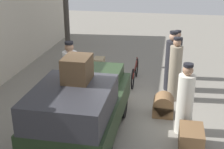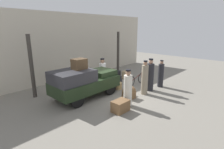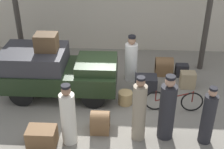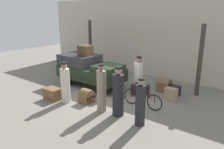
% 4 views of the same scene
% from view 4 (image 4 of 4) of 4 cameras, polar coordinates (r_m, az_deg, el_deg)
% --- Properties ---
extents(ground_plane, '(30.00, 30.00, 0.00)m').
position_cam_4_polar(ground_plane, '(10.23, -1.58, -5.18)').
color(ground_plane, gray).
extents(station_building_facade, '(16.00, 0.15, 4.50)m').
position_cam_4_polar(station_building_facade, '(13.04, 9.87, 9.39)').
color(station_building_facade, beige).
rests_on(station_building_facade, ground).
extents(canopy_pillar_left, '(0.20, 0.20, 3.24)m').
position_cam_4_polar(canopy_pillar_left, '(13.75, -5.69, 7.22)').
color(canopy_pillar_left, '#38332D').
rests_on(canopy_pillar_left, ground).
extents(canopy_pillar_right, '(0.20, 0.20, 3.24)m').
position_cam_4_polar(canopy_pillar_right, '(10.46, 22.02, 3.37)').
color(canopy_pillar_right, '#38332D').
rests_on(canopy_pillar_right, ground).
extents(truck, '(3.51, 1.66, 1.55)m').
position_cam_4_polar(truck, '(11.35, -6.07, 1.48)').
color(truck, black).
rests_on(truck, ground).
extents(bicycle, '(1.73, 0.04, 0.70)m').
position_cam_4_polar(bicycle, '(8.87, 7.92, -6.39)').
color(bicycle, black).
rests_on(bicycle, ground).
extents(wicker_basket, '(0.44, 0.44, 0.40)m').
position_cam_4_polar(wicker_basket, '(9.88, 1.53, -4.74)').
color(wicker_basket, tan).
rests_on(wicker_basket, ground).
extents(porter_lifting_near_truck, '(0.39, 0.39, 1.73)m').
position_cam_4_polar(porter_lifting_near_truck, '(9.35, -12.11, -2.47)').
color(porter_lifting_near_truck, silver).
rests_on(porter_lifting_near_truck, ground).
extents(conductor_in_dark_uniform, '(0.35, 0.35, 1.86)m').
position_cam_4_polar(conductor_in_dark_uniform, '(8.28, -2.78, -4.02)').
color(conductor_in_dark_uniform, gray).
rests_on(conductor_in_dark_uniform, ground).
extents(porter_with_bicycle, '(0.42, 0.42, 1.86)m').
position_cam_4_polar(porter_with_bicycle, '(7.94, 1.62, -4.99)').
color(porter_with_bicycle, '#232328').
rests_on(porter_with_bicycle, ground).
extents(porter_standing_middle, '(0.42, 0.42, 1.64)m').
position_cam_4_polar(porter_standing_middle, '(10.80, 6.89, -0.00)').
color(porter_standing_middle, white).
rests_on(porter_standing_middle, ground).
extents(porter_carrying_trunk, '(0.34, 0.34, 1.65)m').
position_cam_4_polar(porter_carrying_trunk, '(7.36, 7.42, -7.63)').
color(porter_carrying_trunk, '#232328').
rests_on(porter_carrying_trunk, ground).
extents(suitcase_black_upright, '(0.51, 0.54, 0.59)m').
position_cam_4_polar(suitcase_black_upright, '(9.32, -6.58, -5.74)').
color(suitcase_black_upright, brown).
rests_on(suitcase_black_upright, ground).
extents(trunk_large_brown, '(0.44, 0.28, 0.46)m').
position_cam_4_polar(trunk_large_brown, '(10.49, 16.22, -3.97)').
color(trunk_large_brown, '#232328').
rests_on(trunk_large_brown, ground).
extents(suitcase_tan_flat, '(0.74, 0.51, 0.50)m').
position_cam_4_polar(suitcase_tan_flat, '(9.95, -15.21, -4.86)').
color(suitcase_tan_flat, brown).
rests_on(suitcase_tan_flat, ground).
extents(trunk_wicker_pale, '(0.71, 0.52, 0.48)m').
position_cam_4_polar(trunk_wicker_pale, '(10.18, 7.36, -3.97)').
color(trunk_wicker_pale, '#232328').
rests_on(trunk_wicker_pale, ground).
extents(suitcase_small_leather, '(0.49, 0.36, 0.55)m').
position_cam_4_polar(suitcase_small_leather, '(9.80, 15.12, -5.01)').
color(suitcase_small_leather, '#9E8966').
rests_on(suitcase_small_leather, ground).
extents(trunk_barrel_dark, '(0.62, 0.46, 0.66)m').
position_cam_4_polar(trunk_barrel_dark, '(10.76, 13.39, -2.69)').
color(trunk_barrel_dark, brown).
rests_on(trunk_barrel_dark, ground).
extents(trunk_on_truck_roof, '(0.66, 0.53, 0.52)m').
position_cam_4_polar(trunk_on_truck_roof, '(11.30, -6.98, 6.26)').
color(trunk_on_truck_roof, '#4C3823').
rests_on(trunk_on_truck_roof, truck).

